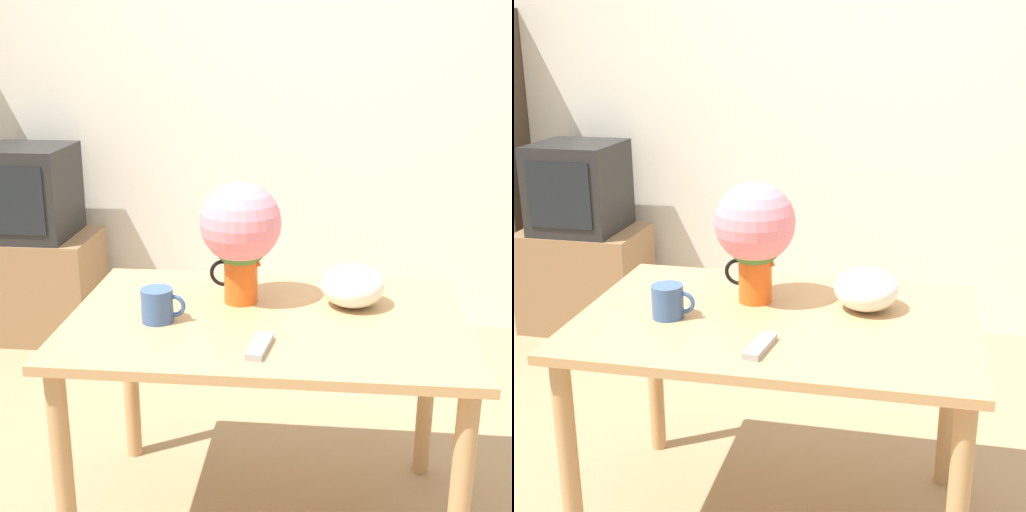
# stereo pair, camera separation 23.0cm
# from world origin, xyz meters

# --- Properties ---
(wall_back) EXTENTS (8.00, 0.05, 2.60)m
(wall_back) POSITION_xyz_m (0.00, 1.90, 1.30)
(wall_back) COLOR silver
(wall_back) RESTS_ON ground_plane
(table) EXTENTS (1.24, 0.83, 0.76)m
(table) POSITION_xyz_m (-0.08, 0.05, 0.65)
(table) COLOR tan
(table) RESTS_ON ground_plane
(flower_vase) EXTENTS (0.26, 0.26, 0.40)m
(flower_vase) POSITION_xyz_m (-0.18, 0.17, 1.00)
(flower_vase) COLOR #E05619
(flower_vase) RESTS_ON table
(coffee_mug) EXTENTS (0.14, 0.10, 0.11)m
(coffee_mug) POSITION_xyz_m (-0.42, -0.02, 0.81)
(coffee_mug) COLOR #385689
(coffee_mug) RESTS_ON table
(white_bowl) EXTENTS (0.21, 0.21, 0.14)m
(white_bowl) POSITION_xyz_m (0.18, 0.17, 0.83)
(white_bowl) COLOR silver
(white_bowl) RESTS_ON table
(remote_control) EXTENTS (0.07, 0.17, 0.02)m
(remote_control) POSITION_xyz_m (-0.09, -0.20, 0.77)
(remote_control) COLOR #999999
(remote_control) RESTS_ON table
(tv_stand) EXTENTS (0.66, 0.47, 0.57)m
(tv_stand) POSITION_xyz_m (-1.48, 1.53, 0.28)
(tv_stand) COLOR #8E6B47
(tv_stand) RESTS_ON ground_plane
(tv_set) EXTENTS (0.45, 0.46, 0.48)m
(tv_set) POSITION_xyz_m (-1.48, 1.53, 0.81)
(tv_set) COLOR black
(tv_set) RESTS_ON tv_stand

